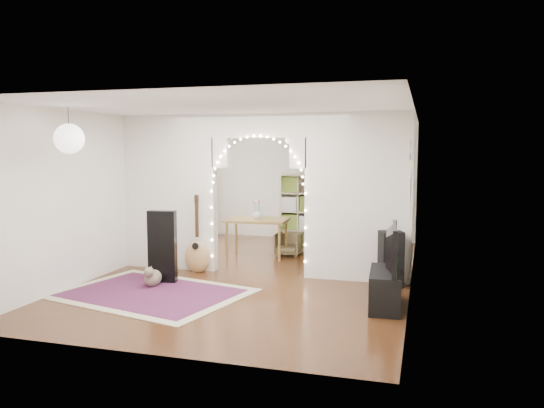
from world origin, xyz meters
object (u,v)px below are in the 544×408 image
(acoustic_guitar, at_px, (197,244))
(dining_chair_left, at_px, (288,244))
(dining_table, at_px, (257,222))
(dining_chair_right, at_px, (343,239))
(floor_speaker, at_px, (391,259))
(bookcase, at_px, (318,212))
(media_console, at_px, (385,289))

(acoustic_guitar, height_order, dining_chair_left, acoustic_guitar)
(acoustic_guitar, distance_m, dining_chair_left, 2.22)
(dining_table, height_order, dining_chair_right, dining_table)
(floor_speaker, bearing_deg, acoustic_guitar, 156.39)
(bookcase, distance_m, dining_table, 1.45)
(media_console, bearing_deg, dining_chair_right, 102.81)
(dining_chair_left, distance_m, dining_chair_right, 1.30)
(acoustic_guitar, xyz_separation_m, floor_speaker, (3.24, -0.00, -0.07))
(bookcase, bearing_deg, media_console, -84.62)
(dining_chair_left, bearing_deg, floor_speaker, -42.99)
(acoustic_guitar, xyz_separation_m, dining_chair_left, (1.12, 1.89, -0.27))
(dining_table, bearing_deg, bookcase, 42.27)
(floor_speaker, distance_m, media_console, 1.16)
(bookcase, height_order, dining_chair_right, bookcase)
(dining_chair_left, bearing_deg, acoustic_guitar, -121.79)
(floor_speaker, distance_m, dining_chair_left, 2.85)
(floor_speaker, xyz_separation_m, dining_chair_right, (-1.15, 2.76, -0.19))
(acoustic_guitar, distance_m, dining_chair_right, 3.47)
(floor_speaker, bearing_deg, dining_chair_right, 88.97)
(media_console, distance_m, dining_chair_left, 3.71)
(acoustic_guitar, bearing_deg, dining_table, 67.49)
(bookcase, xyz_separation_m, dining_chair_left, (-0.46, -0.72, -0.58))
(media_console, relative_size, dining_table, 0.80)
(bookcase, bearing_deg, dining_chair_left, -140.95)
(floor_speaker, bearing_deg, bookcase, 98.93)
(bookcase, distance_m, dining_chair_right, 0.78)
(bookcase, relative_size, dining_chair_right, 3.06)
(dining_chair_right, bearing_deg, dining_table, -151.37)
(acoustic_guitar, xyz_separation_m, dining_table, (0.56, 1.58, 0.19))
(bookcase, relative_size, dining_chair_left, 3.21)
(acoustic_guitar, relative_size, bookcase, 0.71)
(floor_speaker, height_order, dining_chair_left, floor_speaker)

